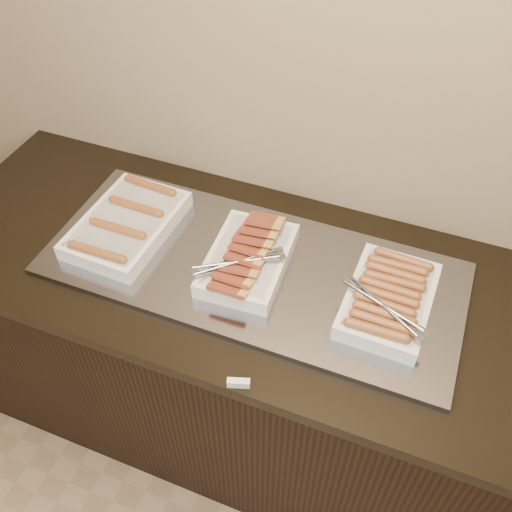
# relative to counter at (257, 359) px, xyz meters

# --- Properties ---
(counter) EXTENTS (2.06, 0.76, 0.90)m
(counter) POSITION_rel_counter_xyz_m (0.00, 0.00, 0.00)
(counter) COLOR black
(counter) RESTS_ON ground
(warming_tray) EXTENTS (1.20, 0.50, 0.02)m
(warming_tray) POSITION_rel_counter_xyz_m (-0.02, 0.00, 0.46)
(warming_tray) COLOR gray
(warming_tray) RESTS_ON counter
(dish_left) EXTENTS (0.26, 0.38, 0.07)m
(dish_left) POSITION_rel_counter_xyz_m (-0.42, -0.00, 0.50)
(dish_left) COLOR silver
(dish_left) RESTS_ON warming_tray
(dish_center) EXTENTS (0.25, 0.35, 0.09)m
(dish_center) POSITION_rel_counter_xyz_m (-0.03, -0.00, 0.50)
(dish_center) COLOR silver
(dish_center) RESTS_ON warming_tray
(dish_right) EXTENTS (0.26, 0.33, 0.08)m
(dish_right) POSITION_rel_counter_xyz_m (0.38, -0.00, 0.50)
(dish_right) COLOR silver
(dish_right) RESTS_ON warming_tray
(label_holder) EXTENTS (0.06, 0.03, 0.02)m
(label_holder) POSITION_rel_counter_xyz_m (0.09, -0.36, 0.46)
(label_holder) COLOR silver
(label_holder) RESTS_ON counter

